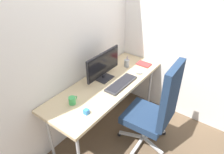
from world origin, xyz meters
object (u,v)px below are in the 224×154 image
Objects in this scene: coffee_mug at (72,100)px; desk_clamp_accessory at (86,112)px; monitor at (103,65)px; notebook at (144,64)px; mouse at (139,73)px; pen_holder at (127,63)px; office_chair at (156,109)px; keyboard at (121,84)px.

coffee_mug is 0.22m from desk_clamp_accessory.
monitor reaches higher than notebook.
mouse is 0.26m from notebook.
notebook is (0.18, -0.17, -0.04)m from pen_holder.
monitor is 0.69m from desk_clamp_accessory.
monitor is 10.99× the size of desk_clamp_accessory.
office_chair is 6.38× the size of notebook.
monitor is 0.60m from coffee_mug.
monitor is at bearing 122.83° from mouse.
monitor is at bearing 159.38° from notebook.
mouse reaches higher than notebook.
keyboard is at bearing -155.25° from pen_holder.
notebook is at bearing -9.33° from coffee_mug.
pen_holder is 1.01m from coffee_mug.
office_chair is 22.63× the size of desk_clamp_accessory.
pen_holder is (0.42, -0.07, -0.14)m from monitor.
notebook is at bearing 39.93° from office_chair.
desk_clamp_accessory is (-0.62, 0.47, 0.16)m from office_chair.
pen_holder is at bearing 58.09° from office_chair.
notebook is at bearing -21.42° from monitor.
office_chair is at bearing -89.36° from monitor.
coffee_mug is (-0.59, 0.21, 0.03)m from keyboard.
coffee_mug is (-0.58, -0.04, -0.15)m from monitor.
mouse is 0.83× the size of coffee_mug.
keyboard is 5.19× the size of mouse.
keyboard is 0.59m from notebook.
coffee_mug is at bearing 82.49° from desk_clamp_accessory.
desk_clamp_accessory is at bearing 142.74° from office_chair.
monitor is 0.31m from keyboard.
keyboard is at bearing -177.28° from notebook.
monitor is 3.10× the size of notebook.
monitor is at bearing 92.59° from keyboard.
keyboard is 0.63m from coffee_mug.
desk_clamp_accessory reaches higher than notebook.
mouse is at bearing 51.22° from office_chair.
coffee_mug is 2.06× the size of desk_clamp_accessory.
mouse is 0.58× the size of pen_holder.
monitor is 5.33× the size of coffee_mug.
mouse is (0.35, -0.04, 0.00)m from keyboard.
coffee_mug reaches higher than keyboard.
notebook is at bearing 1.28° from desk_clamp_accessory.
desk_clamp_accessory is at bearing -156.65° from monitor.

